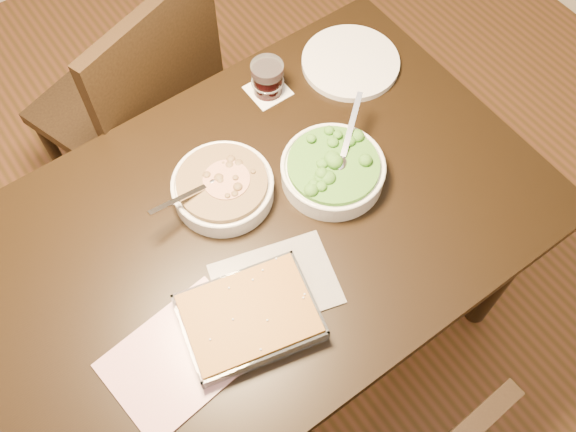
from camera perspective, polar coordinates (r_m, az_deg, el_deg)
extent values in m
plane|color=#3F2B12|center=(2.21, -2.08, -10.18)|extent=(4.00, 4.00, 0.00)
cube|color=black|center=(1.54, -2.95, -1.21)|extent=(1.40, 0.90, 0.04)
cube|color=black|center=(1.60, -2.83, -2.40)|extent=(1.26, 0.76, 0.08)
cylinder|color=black|center=(2.00, 18.71, -4.61)|extent=(0.07, 0.07, 0.71)
cylinder|color=black|center=(2.01, -23.57, -7.73)|extent=(0.07, 0.07, 0.71)
cylinder|color=black|center=(2.22, 5.42, 9.37)|extent=(0.07, 0.07, 0.71)
cube|color=#9D2C48|center=(1.41, -9.48, -12.24)|extent=(0.33, 0.26, 0.01)
cube|color=#222229|center=(1.45, -1.11, -6.05)|extent=(0.31, 0.26, 0.00)
cube|color=white|center=(1.75, -1.79, 11.08)|extent=(0.10, 0.10, 0.00)
cylinder|color=white|center=(1.55, -5.78, 2.38)|extent=(0.24, 0.24, 0.05)
torus|color=white|center=(1.52, -5.87, 2.92)|extent=(0.25, 0.25, 0.01)
cylinder|color=#321F0D|center=(1.52, -5.88, 3.00)|extent=(0.22, 0.22, 0.02)
cube|color=silver|center=(1.49, -8.17, 1.71)|extent=(0.15, 0.03, 0.05)
cylinder|color=maroon|center=(1.51, -5.50, 3.25)|extent=(0.11, 0.11, 0.00)
cylinder|color=white|center=(1.57, 3.99, 3.90)|extent=(0.25, 0.25, 0.05)
torus|color=white|center=(1.54, 4.05, 4.48)|extent=(0.25, 0.25, 0.01)
cylinder|color=#184C11|center=(1.54, 4.06, 4.57)|extent=(0.22, 0.22, 0.02)
cube|color=silver|center=(1.58, 4.80, 7.17)|extent=(0.14, 0.11, 0.05)
cube|color=silver|center=(1.42, -3.41, -9.28)|extent=(0.33, 0.27, 0.01)
cube|color=#5C340D|center=(1.39, -3.46, -8.92)|extent=(0.31, 0.25, 0.05)
cube|color=silver|center=(1.44, -4.89, -5.43)|extent=(0.28, 0.07, 0.04)
cube|color=silver|center=(1.37, -1.92, -12.68)|extent=(0.28, 0.07, 0.04)
cube|color=silver|center=(1.41, 1.88, -6.96)|extent=(0.05, 0.20, 0.04)
cube|color=silver|center=(1.39, -8.93, -10.92)|extent=(0.05, 0.20, 0.04)
cylinder|color=black|center=(1.72, -1.83, 11.87)|extent=(0.08, 0.08, 0.07)
cylinder|color=silver|center=(1.69, -1.87, 12.93)|extent=(0.09, 0.09, 0.03)
cylinder|color=silver|center=(1.81, 5.58, 13.44)|extent=(0.27, 0.27, 0.02)
cube|color=black|center=(2.14, -14.29, 9.47)|extent=(0.58, 0.58, 0.04)
cylinder|color=black|center=(2.51, -13.27, 10.93)|extent=(0.04, 0.04, 0.45)
cylinder|color=black|center=(2.31, -6.03, 6.72)|extent=(0.04, 0.04, 0.45)
cylinder|color=black|center=(2.39, -19.68, 4.63)|extent=(0.04, 0.04, 0.45)
cylinder|color=black|center=(2.18, -12.64, -0.33)|extent=(0.04, 0.04, 0.45)
cube|color=black|center=(1.83, -11.30, 11.78)|extent=(0.45, 0.18, 0.49)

